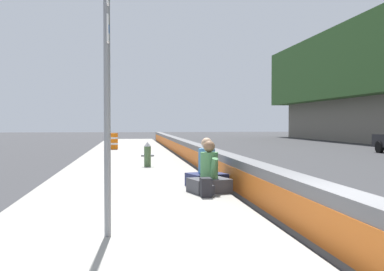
% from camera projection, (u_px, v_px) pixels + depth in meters
% --- Properties ---
extents(ground_plane, '(160.00, 160.00, 0.00)m').
position_uv_depth(ground_plane, '(353.00, 265.00, 5.51)').
color(ground_plane, '#353538').
rests_on(ground_plane, ground).
extents(sidewalk_strip, '(80.00, 4.40, 0.14)m').
position_uv_depth(sidewalk_strip, '(128.00, 269.00, 5.15)').
color(sidewalk_strip, gray).
rests_on(sidewalk_strip, ground_plane).
extents(jersey_barrier, '(76.00, 0.45, 0.85)m').
position_uv_depth(jersey_barrier, '(353.00, 230.00, 5.50)').
color(jersey_barrier, slate).
rests_on(jersey_barrier, ground_plane).
extents(route_sign_post, '(0.44, 0.09, 3.60)m').
position_uv_depth(route_sign_post, '(107.00, 85.00, 6.28)').
color(route_sign_post, gray).
rests_on(route_sign_post, sidewalk_strip).
extents(fire_hydrant, '(0.26, 0.46, 0.88)m').
position_uv_depth(fire_hydrant, '(147.00, 154.00, 16.41)').
color(fire_hydrant, '#47663D').
rests_on(fire_hydrant, sidewalk_strip).
extents(seated_person_foreground, '(0.90, 0.99, 1.16)m').
position_uv_depth(seated_person_foreground, '(209.00, 176.00, 10.33)').
color(seated_person_foreground, '#424247').
rests_on(seated_person_foreground, sidewalk_strip).
extents(seated_person_middle, '(0.95, 1.03, 1.19)m').
position_uv_depth(seated_person_middle, '(207.00, 171.00, 11.31)').
color(seated_person_middle, '#23284C').
rests_on(seated_person_middle, sidewalk_strip).
extents(backpack, '(0.32, 0.28, 0.40)m').
position_uv_depth(backpack, '(206.00, 188.00, 9.70)').
color(backpack, '#232328').
rests_on(backpack, sidewalk_strip).
extents(construction_barrel, '(0.54, 0.54, 0.95)m').
position_uv_depth(construction_barrel, '(113.00, 141.00, 27.11)').
color(construction_barrel, orange).
rests_on(construction_barrel, sidewalk_strip).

